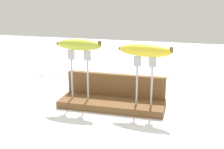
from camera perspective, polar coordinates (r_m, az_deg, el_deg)
The scene contains 9 objects.
ground_plane at distance 1.11m, azimuth -0.00°, elevation -6.30°, with size 3.00×3.00×0.00m, color silver.
wooden_board at distance 1.11m, azimuth -0.00°, elevation -5.65°, with size 0.39×0.13×0.03m, color brown.
board_backstop at distance 1.14m, azimuth 0.72°, elevation -2.00°, with size 0.38×0.02×0.09m, color brown.
fork_stand_left at distance 1.09m, azimuth -6.29°, elevation 0.82°, with size 0.09×0.01×0.19m.
fork_stand_right at distance 1.04m, azimuth 6.29°, elevation -0.35°, with size 0.08×0.01×0.18m.
banana_raised_left at distance 1.07m, azimuth -6.44°, elevation 5.74°, with size 0.17×0.05×0.04m.
banana_raised_right at distance 1.01m, azimuth 6.45°, elevation 4.63°, with size 0.19×0.06×0.04m.
fork_fallen_near at distance 1.54m, azimuth -12.66°, elevation -0.21°, with size 0.17×0.07×0.01m.
fork_fallen_far at distance 1.46m, azimuth 12.22°, elevation -1.02°, with size 0.16×0.12×0.01m.
Camera 1 is at (0.26, -1.00, 0.42)m, focal length 47.29 mm.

